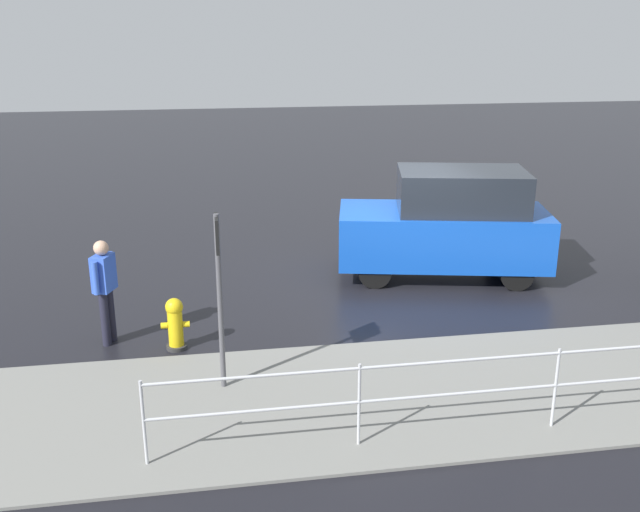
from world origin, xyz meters
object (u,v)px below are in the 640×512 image
at_px(fire_hydrant, 175,324).
at_px(sign_post, 219,277).
at_px(moving_hatchback, 448,224).
at_px(pedestrian, 104,284).

bearing_deg(fire_hydrant, sign_post, 115.66).
bearing_deg(sign_post, moving_hatchback, -138.83).
xyz_separation_m(fire_hydrant, pedestrian, (1.01, -0.39, 0.56)).
bearing_deg(pedestrian, moving_hatchback, -160.88).
bearing_deg(moving_hatchback, fire_hydrant, 26.23).
bearing_deg(moving_hatchback, pedestrian, 19.12).
height_order(moving_hatchback, pedestrian, moving_hatchback).
relative_size(fire_hydrant, sign_post, 0.33).
height_order(fire_hydrant, pedestrian, pedestrian).
xyz_separation_m(fire_hydrant, sign_post, (-0.65, 1.35, 1.18)).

